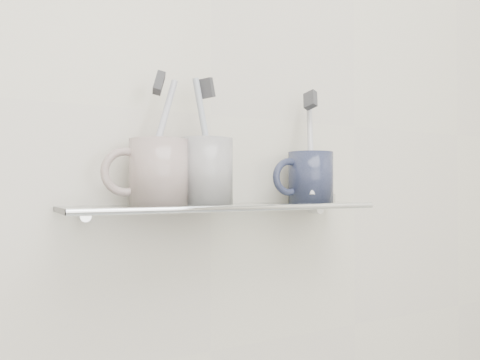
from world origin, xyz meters
TOP-DOWN VIEW (x-y plane):
  - wall_back at (0.00, 1.10)m, footprint 2.50×0.00m
  - shelf_glass at (0.00, 1.04)m, footprint 0.50×0.12m
  - shelf_rail at (0.00, 0.98)m, footprint 0.50×0.01m
  - bracket_left at (-0.21, 1.09)m, footprint 0.02×0.03m
  - bracket_right at (0.21, 1.09)m, footprint 0.02×0.03m
  - mug_left at (-0.11, 1.04)m, footprint 0.11×0.11m
  - mug_left_handle at (-0.16, 1.04)m, footprint 0.07×0.01m
  - toothbrush_left at (-0.11, 1.04)m, footprint 0.07×0.04m
  - bristles_left at (-0.11, 1.04)m, footprint 0.03×0.03m
  - mug_center at (-0.03, 1.04)m, footprint 0.10×0.10m
  - mug_center_handle at (-0.08, 1.04)m, footprint 0.07×0.01m
  - toothbrush_center at (-0.03, 1.04)m, footprint 0.05×0.02m
  - bristles_center at (-0.03, 1.04)m, footprint 0.03×0.03m
  - mug_right at (0.17, 1.04)m, footprint 0.09×0.09m
  - mug_right_handle at (0.12, 1.04)m, footprint 0.07×0.01m
  - toothbrush_right at (0.17, 1.04)m, footprint 0.05×0.07m
  - bristles_right at (0.17, 1.04)m, footprint 0.02×0.03m
  - chrome_cap at (0.20, 1.04)m, footprint 0.04×0.04m

SIDE VIEW (x-z plane):
  - bracket_left at x=-0.21m, z-range 1.08..1.09m
  - bracket_right at x=0.21m, z-range 1.08..1.09m
  - shelf_glass at x=0.00m, z-range 1.09..1.10m
  - shelf_rail at x=0.00m, z-range 1.09..1.10m
  - chrome_cap at x=0.20m, z-range 1.10..1.12m
  - mug_right at x=0.17m, z-range 1.10..1.19m
  - mug_right_handle at x=0.12m, z-range 1.11..1.18m
  - mug_left at x=-0.11m, z-range 1.10..1.20m
  - mug_left_handle at x=-0.16m, z-range 1.11..1.18m
  - mug_center at x=-0.03m, z-range 1.10..1.20m
  - mug_center_handle at x=-0.08m, z-range 1.11..1.19m
  - toothbrush_left at x=-0.11m, z-range 1.11..1.29m
  - toothbrush_center at x=-0.03m, z-range 1.11..1.30m
  - toothbrush_right at x=0.17m, z-range 1.11..1.29m
  - wall_back at x=0.00m, z-range 0.00..2.50m
  - bristles_left at x=-0.11m, z-range 1.26..1.30m
  - bristles_center at x=-0.03m, z-range 1.26..1.30m
  - bristles_right at x=0.17m, z-range 1.26..1.30m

